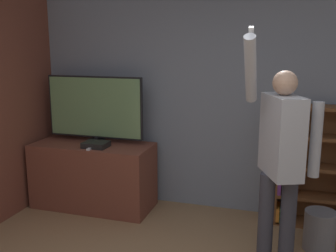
# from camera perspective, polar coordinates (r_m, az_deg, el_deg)

# --- Properties ---
(wall_back) EXTENTS (6.28, 0.09, 2.70)m
(wall_back) POSITION_cam_1_polar(r_m,az_deg,el_deg) (4.58, 6.89, 4.34)
(wall_back) COLOR gray
(wall_back) RESTS_ON ground_plane
(tv_ledge) EXTENTS (1.42, 0.61, 0.78)m
(tv_ledge) POSITION_cam_1_polar(r_m,az_deg,el_deg) (4.85, -10.76, -7.04)
(tv_ledge) COLOR brown
(tv_ledge) RESTS_ON ground_plane
(television) EXTENTS (1.20, 0.22, 0.79)m
(television) POSITION_cam_1_polar(r_m,az_deg,el_deg) (4.74, -10.56, 2.53)
(television) COLOR black
(television) RESTS_ON tv_ledge
(game_console) EXTENTS (0.28, 0.22, 0.06)m
(game_console) POSITION_cam_1_polar(r_m,az_deg,el_deg) (4.58, -10.42, -2.66)
(game_console) COLOR black
(game_console) RESTS_ON tv_ledge
(remote_loose) EXTENTS (0.04, 0.14, 0.02)m
(remote_loose) POSITION_cam_1_polar(r_m,az_deg,el_deg) (4.51, -11.21, -3.19)
(remote_loose) COLOR white
(remote_loose) RESTS_ON tv_ledge
(bookshelf) EXTENTS (0.74, 0.28, 1.32)m
(bookshelf) POSITION_cam_1_polar(r_m,az_deg,el_deg) (4.48, 19.28, -5.36)
(bookshelf) COLOR brown
(bookshelf) RESTS_ON ground_plane
(person) EXTENTS (0.61, 0.59, 2.07)m
(person) POSITION_cam_1_polar(r_m,az_deg,el_deg) (3.34, 16.04, -3.87)
(person) COLOR #383842
(person) RESTS_ON ground_plane
(waste_bin) EXTENTS (0.30, 0.30, 0.39)m
(waste_bin) POSITION_cam_1_polar(r_m,az_deg,el_deg) (4.15, 21.14, -13.95)
(waste_bin) COLOR gray
(waste_bin) RESTS_ON ground_plane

